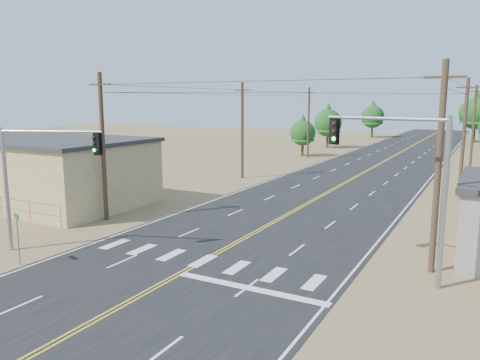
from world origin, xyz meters
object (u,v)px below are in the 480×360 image
Objects in this scene: signal_mast_right at (408,171)px; building_left at (28,170)px; street_sign at (17,231)px; signal_mast_left at (33,169)px.

building_left is at bearing -174.72° from signal_mast_right.
street_sign is at bearing -145.31° from signal_mast_right.
signal_mast_right is at bearing 44.65° from street_sign.
building_left is 17.07m from street_sign.
signal_mast_left reaches higher than street_sign.
signal_mast_right reaches higher than signal_mast_left.
signal_mast_right is (30.40, -3.66, 2.58)m from building_left.
street_sign is (1.00, -1.91, -2.80)m from signal_mast_left.
signal_mast_left is 0.89× the size of signal_mast_right.
signal_mast_right is at bearing -6.87° from building_left.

